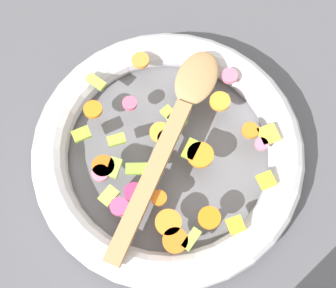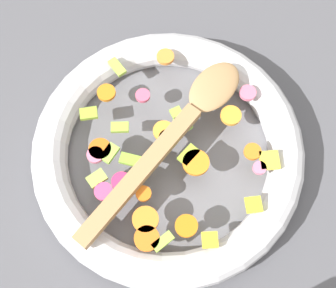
{
  "view_description": "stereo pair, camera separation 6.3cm",
  "coord_description": "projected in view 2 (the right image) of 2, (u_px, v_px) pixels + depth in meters",
  "views": [
    {
      "loc": [
        0.23,
        -0.05,
        0.64
      ],
      "look_at": [
        0.0,
        0.0,
        0.05
      ],
      "focal_mm": 50.0,
      "sensor_mm": 36.0,
      "label": 1
    },
    {
      "loc": [
        0.23,
        0.01,
        0.64
      ],
      "look_at": [
        0.0,
        0.0,
        0.05
      ],
      "focal_mm": 50.0,
      "sensor_mm": 36.0,
      "label": 2
    }
  ],
  "objects": [
    {
      "name": "ground_plane",
      "position": [
        168.0,
        157.0,
        0.68
      ],
      "size": [
        4.0,
        4.0,
        0.0
      ],
      "primitive_type": "plane",
      "color": "#4C4C51"
    },
    {
      "name": "skillet",
      "position": [
        168.0,
        151.0,
        0.66
      ],
      "size": [
        0.38,
        0.38,
        0.05
      ],
      "color": "slate",
      "rests_on": "ground_plane"
    },
    {
      "name": "chopped_vegetables",
      "position": [
        165.0,
        156.0,
        0.62
      ],
      "size": [
        0.3,
        0.27,
        0.01
      ],
      "color": "orange",
      "rests_on": "skillet"
    },
    {
      "name": "wooden_spoon",
      "position": [
        178.0,
        129.0,
        0.63
      ],
      "size": [
        0.28,
        0.22,
        0.01
      ],
      "color": "#A87F51",
      "rests_on": "chopped_vegetables"
    }
  ]
}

